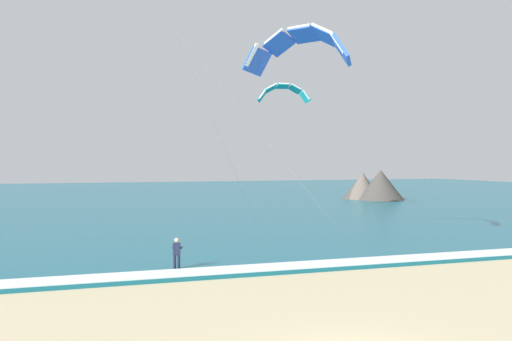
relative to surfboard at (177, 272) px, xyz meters
name	(u,v)px	position (x,y,z in m)	size (l,w,h in m)	color
sea	(112,198)	(2.24, 57.78, 0.07)	(200.00, 120.00, 0.20)	#146075
surf_foam	(228,270)	(2.24, -1.22, 0.19)	(200.00, 1.91, 0.04)	white
surfboard	(177,272)	(0.00, 0.00, 0.00)	(0.84, 1.47, 0.09)	#239EC6
kitesurfer	(177,253)	(0.01, 0.02, 0.91)	(0.63, 0.62, 1.69)	#191E38
kite_primary	(300,45)	(8.99, 5.81, 12.66)	(11.31, 8.57, 12.69)	blue
kite_distant	(283,91)	(16.83, 28.11, 12.61)	(5.64, 1.91, 2.05)	teal
headland_right	(372,187)	(35.19, 41.65, 1.93)	(7.62, 8.11, 4.23)	#47423D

